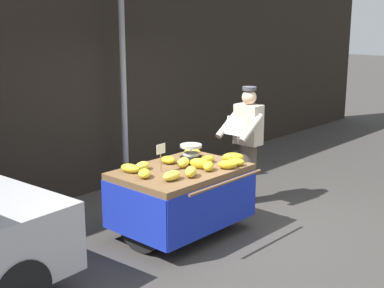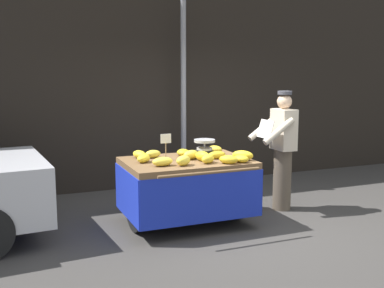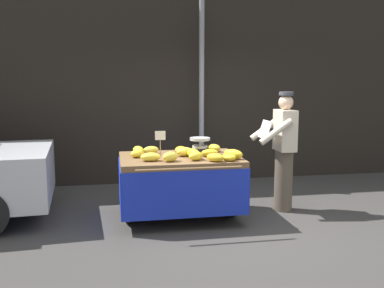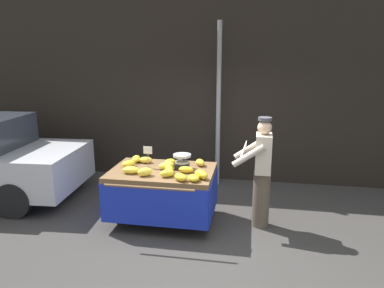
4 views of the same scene
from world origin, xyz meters
TOP-DOWN VIEW (x-y plane):
  - ground_plane at (0.00, 0.00)m, footprint 60.00×60.00m
  - back_wall at (0.00, 2.69)m, footprint 16.00×0.24m
  - street_pole at (0.08, 2.24)m, footprint 0.09×0.09m
  - banana_cart at (-0.60, 0.40)m, footprint 1.62×1.31m
  - weighing_scale at (-0.30, 0.51)m, footprint 0.28×0.28m
  - price_sign at (-0.85, 0.49)m, footprint 0.14×0.01m
  - banana_bunch_0 at (-0.21, -0.03)m, footprint 0.27×0.27m
  - banana_bunch_1 at (-0.54, 0.69)m, footprint 0.20×0.24m
  - banana_bunch_2 at (-0.77, 0.08)m, footprint 0.25×0.23m
  - banana_bunch_3 at (-0.44, 0.09)m, footprint 0.25×0.22m
  - banana_bunch_4 at (-0.03, -0.01)m, footprint 0.23×0.26m
  - banana_bunch_5 at (-0.05, 0.72)m, footprint 0.21×0.26m
  - banana_bunch_6 at (-1.16, 0.45)m, footprint 0.26×0.26m
  - banana_bunch_7 at (-1.01, 0.15)m, footprint 0.27×0.17m
  - banana_bunch_8 at (-0.96, 0.71)m, footprint 0.23×0.17m
  - banana_bunch_9 at (-0.44, 0.24)m, footprint 0.20×0.27m
  - banana_bunch_10 at (-1.13, 0.74)m, footprint 0.18×0.28m
  - banana_bunch_11 at (-0.53, 0.43)m, footprint 0.29×0.23m
  - banana_bunch_12 at (-0.20, 0.33)m, footprint 0.24×0.15m
  - banana_bunch_13 at (0.06, 0.11)m, footprint 0.28×0.30m
  - vendor_person at (0.92, 0.52)m, footprint 0.58×0.51m

SIDE VIEW (x-z plane):
  - ground_plane at x=0.00m, z-range 0.00..0.00m
  - banana_cart at x=-0.60m, z-range 0.20..1.07m
  - vendor_person at x=0.92m, z-range 0.02..1.73m
  - banana_bunch_1 at x=-0.54m, z-range 0.86..0.96m
  - banana_bunch_4 at x=-0.03m, z-range 0.86..0.96m
  - banana_bunch_12 at x=-0.20m, z-range 0.86..0.97m
  - banana_bunch_6 at x=-1.16m, z-range 0.86..0.97m
  - banana_bunch_8 at x=-0.96m, z-range 0.86..0.97m
  - banana_bunch_10 at x=-1.13m, z-range 0.86..0.97m
  - banana_bunch_0 at x=-0.21m, z-range 0.86..0.97m
  - banana_bunch_5 at x=-0.05m, z-range 0.86..0.97m
  - banana_bunch_7 at x=-1.01m, z-range 0.86..0.97m
  - banana_bunch_3 at x=-0.44m, z-range 0.86..0.98m
  - banana_bunch_11 at x=-0.53m, z-range 0.86..0.98m
  - banana_bunch_2 at x=-0.77m, z-range 0.86..0.99m
  - banana_bunch_13 at x=0.06m, z-range 0.86..0.99m
  - banana_bunch_9 at x=-0.44m, z-range 0.86..0.99m
  - weighing_scale at x=-0.30m, z-range 0.86..1.10m
  - price_sign at x=-0.85m, z-range 0.94..1.28m
  - street_pole at x=0.08m, z-range 0.00..3.23m
  - back_wall at x=0.00m, z-range 0.00..4.10m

